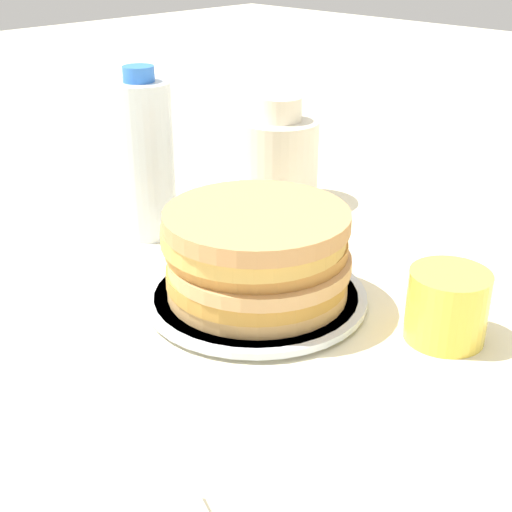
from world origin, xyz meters
TOP-DOWN VIEW (x-y plane):
  - ground_plane at (0.00, 0.00)m, footprint 4.00×4.00m
  - plate at (-0.03, 0.02)m, footprint 0.23×0.23m
  - pancake_stack at (-0.03, 0.02)m, footprint 0.19×0.19m
  - juice_glass at (-0.20, -0.05)m, footprint 0.08×0.08m
  - cream_jug at (0.16, -0.21)m, footprint 0.11×0.11m
  - water_bottle_near at (0.20, -0.01)m, footprint 0.07×0.07m

SIDE VIEW (x-z plane):
  - ground_plane at x=0.00m, z-range 0.00..0.00m
  - plate at x=-0.03m, z-range 0.00..0.01m
  - juice_glass at x=-0.20m, z-range 0.00..0.07m
  - pancake_stack at x=-0.03m, z-range 0.01..0.11m
  - cream_jug at x=0.16m, z-range -0.01..0.14m
  - water_bottle_near at x=0.20m, z-range -0.01..0.20m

